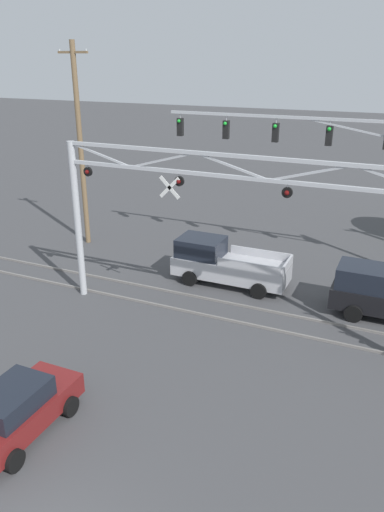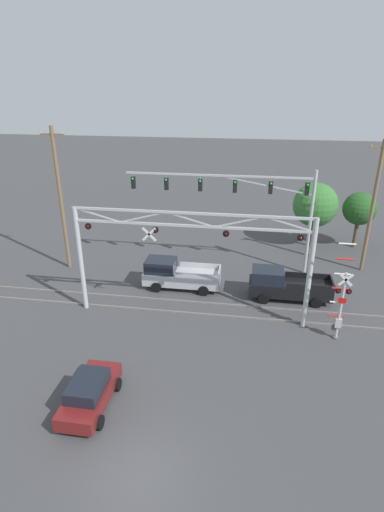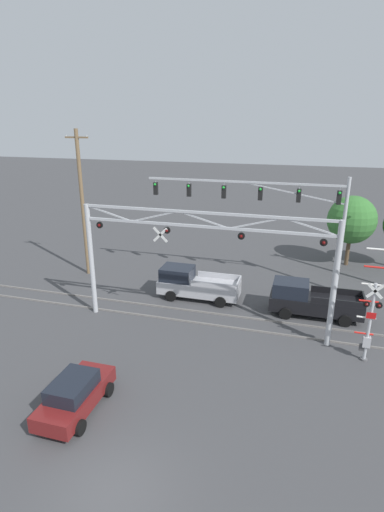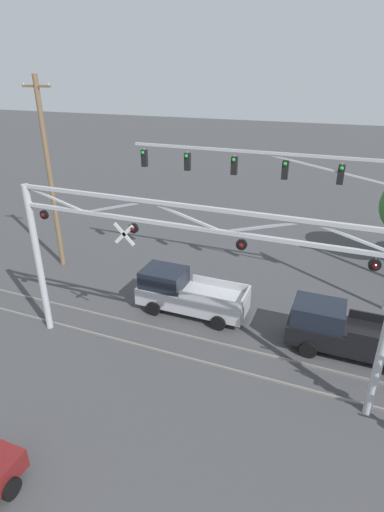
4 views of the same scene
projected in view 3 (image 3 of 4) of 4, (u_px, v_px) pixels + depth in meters
The scene contains 11 objects.
ground_plane at pixel (113, 494), 12.98m from camera, with size 200.00×200.00×0.00m, color #424244.
rail_track_near at pixel (204, 324), 23.63m from camera, with size 80.00×0.08×0.10m, color gray.
rail_track_far at pixel (209, 313), 24.93m from camera, with size 80.00×0.08×0.10m, color gray.
crossing_gantry at pixel (203, 254), 21.91m from camera, with size 14.23×0.31×6.89m.
crossing_signal_mast at pixel (369, 322), 19.47m from camera, with size 1.08×0.35×5.93m.
traffic_signal_span at pixel (280, 206), 27.48m from camera, with size 14.01×0.39×7.98m.
pickup_truck_lead at pixel (194, 284), 26.85m from camera, with size 5.44×2.12×2.10m.
pickup_truck_following at pixel (310, 300), 24.47m from camera, with size 5.50×2.12×2.10m.
sedan_waiting at pixel (75, 394), 16.44m from camera, with size 1.95×3.95×1.58m.
utility_pole_left at pixel (82, 203), 29.63m from camera, with size 1.80×0.28×10.89m.
background_tree_beyond_span at pixel (352, 220), 32.02m from camera, with size 3.85×3.85×5.78m.
Camera 3 is at (5.15, -8.64, 11.57)m, focal length 28.00 mm.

